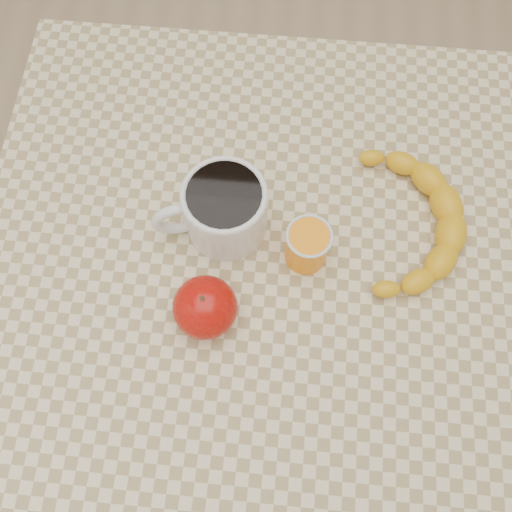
# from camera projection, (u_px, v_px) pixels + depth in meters

# --- Properties ---
(ground) EXTENTS (3.00, 3.00, 0.00)m
(ground) POSITION_uv_depth(u_px,v_px,m) (256.00, 361.00, 1.50)
(ground) COLOR tan
(ground) RESTS_ON ground
(table) EXTENTS (0.80, 0.80, 0.75)m
(table) POSITION_uv_depth(u_px,v_px,m) (256.00, 281.00, 0.88)
(table) COLOR beige
(table) RESTS_ON ground
(coffee_mug) EXTENTS (0.17, 0.14, 0.10)m
(coffee_mug) POSITION_uv_depth(u_px,v_px,m) (223.00, 209.00, 0.77)
(coffee_mug) COLOR silver
(coffee_mug) RESTS_ON table
(orange_juice_glass) EXTENTS (0.06, 0.06, 0.07)m
(orange_juice_glass) POSITION_uv_depth(u_px,v_px,m) (307.00, 245.00, 0.77)
(orange_juice_glass) COLOR orange
(orange_juice_glass) RESTS_ON table
(apple) EXTENTS (0.10, 0.10, 0.08)m
(apple) POSITION_uv_depth(u_px,v_px,m) (205.00, 307.00, 0.73)
(apple) COLOR #920504
(apple) RESTS_ON table
(banana) EXTENTS (0.22, 0.29, 0.04)m
(banana) POSITION_uv_depth(u_px,v_px,m) (409.00, 223.00, 0.80)
(banana) COLOR yellow
(banana) RESTS_ON table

